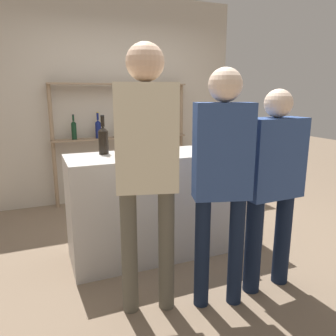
{
  "coord_description": "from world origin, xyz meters",
  "views": [
    {
      "loc": [
        -1.13,
        -2.74,
        1.51
      ],
      "look_at": [
        0.0,
        0.0,
        0.83
      ],
      "focal_mm": 35.0,
      "sensor_mm": 36.0,
      "label": 1
    }
  ],
  "objects_px": {
    "customer_right": "(273,178)",
    "counter_bottle_4": "(125,141)",
    "counter_bottle_2": "(223,139)",
    "counter_bottle_1": "(152,140)",
    "wine_glass": "(157,143)",
    "customer_left": "(147,159)",
    "customer_center": "(222,171)",
    "counter_bottle_3": "(168,138)",
    "counter_bottle_0": "(103,139)"
  },
  "relations": [
    {
      "from": "counter_bottle_3",
      "to": "counter_bottle_0",
      "type": "bearing_deg",
      "value": 165.15
    },
    {
      "from": "counter_bottle_1",
      "to": "customer_left",
      "type": "height_order",
      "value": "customer_left"
    },
    {
      "from": "customer_left",
      "to": "customer_center",
      "type": "xyz_separation_m",
      "value": [
        0.49,
        -0.14,
        -0.09
      ]
    },
    {
      "from": "customer_left",
      "to": "counter_bottle_1",
      "type": "bearing_deg",
      "value": -7.16
    },
    {
      "from": "counter_bottle_3",
      "to": "customer_center",
      "type": "xyz_separation_m",
      "value": [
        0.02,
        -0.91,
        -0.11
      ]
    },
    {
      "from": "customer_left",
      "to": "customer_center",
      "type": "distance_m",
      "value": 0.51
    },
    {
      "from": "counter_bottle_2",
      "to": "customer_left",
      "type": "bearing_deg",
      "value": -147.73
    },
    {
      "from": "wine_glass",
      "to": "customer_right",
      "type": "bearing_deg",
      "value": -52.96
    },
    {
      "from": "customer_right",
      "to": "customer_center",
      "type": "bearing_deg",
      "value": 93.14
    },
    {
      "from": "counter_bottle_2",
      "to": "counter_bottle_4",
      "type": "xyz_separation_m",
      "value": [
        -0.89,
        0.1,
        0.01
      ]
    },
    {
      "from": "counter_bottle_4",
      "to": "customer_right",
      "type": "bearing_deg",
      "value": -40.9
    },
    {
      "from": "counter_bottle_2",
      "to": "counter_bottle_4",
      "type": "bearing_deg",
      "value": 173.26
    },
    {
      "from": "counter_bottle_1",
      "to": "customer_left",
      "type": "relative_size",
      "value": 0.18
    },
    {
      "from": "counter_bottle_4",
      "to": "customer_right",
      "type": "distance_m",
      "value": 1.22
    },
    {
      "from": "counter_bottle_3",
      "to": "wine_glass",
      "type": "bearing_deg",
      "value": -155.68
    },
    {
      "from": "counter_bottle_0",
      "to": "customer_right",
      "type": "bearing_deg",
      "value": -44.03
    },
    {
      "from": "counter_bottle_4",
      "to": "customer_center",
      "type": "height_order",
      "value": "customer_center"
    },
    {
      "from": "wine_glass",
      "to": "customer_right",
      "type": "distance_m",
      "value": 1.03
    },
    {
      "from": "counter_bottle_2",
      "to": "customer_right",
      "type": "distance_m",
      "value": 0.71
    },
    {
      "from": "customer_left",
      "to": "customer_center",
      "type": "relative_size",
      "value": 1.09
    },
    {
      "from": "counter_bottle_2",
      "to": "counter_bottle_4",
      "type": "relative_size",
      "value": 0.94
    },
    {
      "from": "counter_bottle_4",
      "to": "counter_bottle_2",
      "type": "bearing_deg",
      "value": -6.74
    },
    {
      "from": "counter_bottle_2",
      "to": "customer_right",
      "type": "bearing_deg",
      "value": -88.2
    },
    {
      "from": "wine_glass",
      "to": "counter_bottle_2",
      "type": "bearing_deg",
      "value": -12.38
    },
    {
      "from": "customer_left",
      "to": "customer_right",
      "type": "xyz_separation_m",
      "value": [
        0.96,
        -0.09,
        -0.2
      ]
    },
    {
      "from": "customer_right",
      "to": "counter_bottle_4",
      "type": "bearing_deg",
      "value": 46.59
    },
    {
      "from": "counter_bottle_4",
      "to": "customer_left",
      "type": "bearing_deg",
      "value": -93.95
    },
    {
      "from": "counter_bottle_0",
      "to": "counter_bottle_2",
      "type": "xyz_separation_m",
      "value": [
        1.03,
        -0.33,
        -0.01
      ]
    },
    {
      "from": "wine_glass",
      "to": "customer_left",
      "type": "bearing_deg",
      "value": -115.53
    },
    {
      "from": "counter_bottle_1",
      "to": "wine_glass",
      "type": "height_order",
      "value": "counter_bottle_1"
    },
    {
      "from": "counter_bottle_1",
      "to": "customer_left",
      "type": "xyz_separation_m",
      "value": [
        -0.33,
        -0.82,
        0.0
      ]
    },
    {
      "from": "counter_bottle_1",
      "to": "counter_bottle_3",
      "type": "distance_m",
      "value": 0.15
    },
    {
      "from": "counter_bottle_3",
      "to": "customer_right",
      "type": "bearing_deg",
      "value": -60.49
    },
    {
      "from": "wine_glass",
      "to": "counter_bottle_1",
      "type": "bearing_deg",
      "value": 100.69
    },
    {
      "from": "counter_bottle_0",
      "to": "counter_bottle_4",
      "type": "xyz_separation_m",
      "value": [
        0.14,
        -0.23,
        0.01
      ]
    },
    {
      "from": "counter_bottle_2",
      "to": "counter_bottle_4",
      "type": "height_order",
      "value": "counter_bottle_4"
    },
    {
      "from": "counter_bottle_0",
      "to": "counter_bottle_3",
      "type": "distance_m",
      "value": 0.58
    },
    {
      "from": "counter_bottle_3",
      "to": "customer_left",
      "type": "relative_size",
      "value": 0.19
    },
    {
      "from": "counter_bottle_3",
      "to": "customer_center",
      "type": "bearing_deg",
      "value": -88.76
    },
    {
      "from": "counter_bottle_4",
      "to": "wine_glass",
      "type": "distance_m",
      "value": 0.3
    },
    {
      "from": "wine_glass",
      "to": "customer_center",
      "type": "distance_m",
      "value": 0.87
    },
    {
      "from": "counter_bottle_0",
      "to": "counter_bottle_1",
      "type": "height_order",
      "value": "counter_bottle_0"
    },
    {
      "from": "counter_bottle_2",
      "to": "wine_glass",
      "type": "bearing_deg",
      "value": 167.62
    },
    {
      "from": "counter_bottle_1",
      "to": "customer_center",
      "type": "distance_m",
      "value": 0.98
    },
    {
      "from": "customer_center",
      "to": "wine_glass",
      "type": "bearing_deg",
      "value": 25.61
    },
    {
      "from": "counter_bottle_1",
      "to": "counter_bottle_2",
      "type": "height_order",
      "value": "counter_bottle_2"
    },
    {
      "from": "wine_glass",
      "to": "customer_left",
      "type": "relative_size",
      "value": 0.08
    },
    {
      "from": "counter_bottle_1",
      "to": "counter_bottle_2",
      "type": "bearing_deg",
      "value": -20.62
    },
    {
      "from": "wine_glass",
      "to": "customer_right",
      "type": "height_order",
      "value": "customer_right"
    },
    {
      "from": "counter_bottle_0",
      "to": "counter_bottle_3",
      "type": "bearing_deg",
      "value": -14.85
    }
  ]
}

